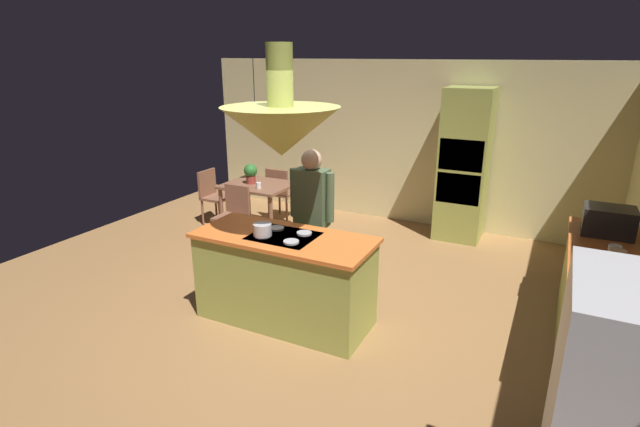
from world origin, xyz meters
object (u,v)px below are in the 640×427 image
at_px(chair_by_back_wall, 280,190).
at_px(cooking_pot_on_cooktop, 262,230).
at_px(dining_table, 258,191).
at_px(kitchen_island, 285,278).
at_px(chair_at_corner, 213,193).
at_px(potted_plant_on_table, 251,173).
at_px(cup_on_table, 259,185).
at_px(oven_tower, 464,165).
at_px(microwave_on_counter, 609,221).
at_px(canister_flour, 616,274).
at_px(chair_facing_island, 234,212).
at_px(canister_sugar, 615,263).
at_px(canister_tea, 613,256).
at_px(person_at_island, 312,214).

bearing_deg(chair_by_back_wall, cooking_pot_on_cooktop, 118.24).
bearing_deg(dining_table, kitchen_island, -51.01).
height_order(chair_at_corner, potted_plant_on_table, potted_plant_on_table).
distance_m(cup_on_table, cooking_pot_on_cooktop, 2.46).
height_order(kitchen_island, oven_tower, oven_tower).
height_order(kitchen_island, microwave_on_counter, microwave_on_counter).
distance_m(chair_by_back_wall, canister_flour, 5.20).
relative_size(kitchen_island, oven_tower, 0.82).
relative_size(oven_tower, chair_facing_island, 2.52).
height_order(chair_by_back_wall, chair_at_corner, same).
bearing_deg(microwave_on_counter, kitchen_island, -152.70).
height_order(cup_on_table, cooking_pot_on_cooktop, cooking_pot_on_cooktop).
height_order(kitchen_island, canister_sugar, canister_sugar).
bearing_deg(cup_on_table, cooking_pot_on_cooktop, -55.50).
distance_m(cup_on_table, microwave_on_counter, 4.42).
xyz_separation_m(canister_tea, cooking_pot_on_cooktop, (-3.00, -0.74, -0.02)).
distance_m(oven_tower, potted_plant_on_table, 3.14).
xyz_separation_m(chair_at_corner, canister_sugar, (5.42, -1.67, 0.54)).
relative_size(person_at_island, potted_plant_on_table, 5.58).
bearing_deg(canister_tea, potted_plant_on_table, 162.40).
bearing_deg(canister_tea, person_at_island, 178.89).
xyz_separation_m(chair_by_back_wall, canister_sugar, (4.54, -2.31, 0.54)).
bearing_deg(canister_sugar, cooking_pot_on_cooktop, -169.51).
relative_size(cup_on_table, canister_sugar, 0.41).
relative_size(chair_at_corner, cooking_pot_on_cooktop, 4.83).
relative_size(chair_by_back_wall, cooking_pot_on_cooktop, 4.83).
distance_m(chair_at_corner, canister_tea, 5.65).
relative_size(potted_plant_on_table, cooking_pot_on_cooktop, 1.67).
bearing_deg(chair_by_back_wall, person_at_island, 128.80).
bearing_deg(potted_plant_on_table, canister_tea, -17.60).
relative_size(person_at_island, chair_facing_island, 1.92).
distance_m(chair_facing_island, chair_at_corner, 1.09).
distance_m(chair_by_back_wall, microwave_on_counter, 4.75).
xyz_separation_m(kitchen_island, chair_at_corner, (-2.58, 2.10, 0.03)).
bearing_deg(canister_flour, canister_sugar, 90.00).
height_order(kitchen_island, canister_tea, canister_tea).
relative_size(kitchen_island, chair_by_back_wall, 2.07).
distance_m(oven_tower, microwave_on_counter, 2.49).
relative_size(canister_flour, canister_tea, 0.88).
bearing_deg(person_at_island, microwave_on_counter, 15.66).
height_order(chair_by_back_wall, canister_sugar, canister_sugar).
bearing_deg(person_at_island, canister_tea, -1.11).
distance_m(chair_facing_island, canister_sugar, 4.69).
relative_size(oven_tower, person_at_island, 1.31).
bearing_deg(chair_by_back_wall, microwave_on_counter, 164.36).
distance_m(kitchen_island, cooking_pot_on_cooktop, 0.58).
relative_size(chair_at_corner, canister_flour, 5.12).
relative_size(kitchen_island, microwave_on_counter, 3.92).
relative_size(oven_tower, canister_sugar, 10.00).
bearing_deg(microwave_on_counter, chair_facing_island, -179.97).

